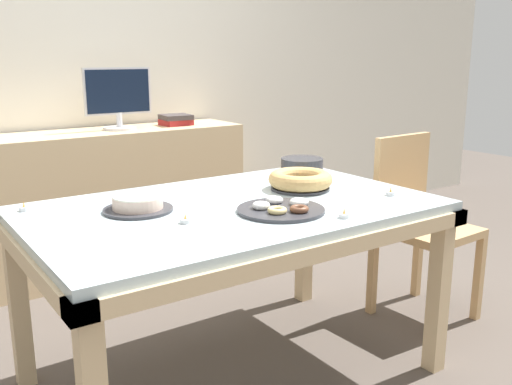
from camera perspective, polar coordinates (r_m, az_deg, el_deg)
The scene contains 15 objects.
ground_plane at distance 2.58m, azimuth -2.18°, elevation -17.80°, with size 12.00×12.00×0.00m, color #564C44.
wall_back at distance 3.87m, azimuth -17.45°, elevation 12.35°, with size 8.00×0.10×2.60m, color silver.
dining_table at distance 2.30m, azimuth -2.33°, elevation -3.27°, with size 1.63×1.02×0.76m.
chair at distance 3.07m, azimuth 15.79°, elevation -2.40°, with size 0.44×0.44×0.94m.
sideboard at distance 3.70m, azimuth -15.11°, elevation -0.93°, with size 1.83×0.44×0.89m.
computer_monitor at distance 3.64m, azimuth -13.62°, elevation 9.10°, with size 0.42×0.20×0.38m.
book_stack at distance 3.82m, azimuth -8.01°, elevation 7.22°, with size 0.20×0.19×0.07m.
cake_chocolate_round at distance 2.21m, azimuth -11.73°, elevation -1.15°, with size 0.26×0.26×0.06m.
cake_golden_bundt at distance 2.52m, azimuth 4.46°, elevation 1.23°, with size 0.28×0.28×0.08m.
pastry_platter at distance 2.17m, azimuth 2.55°, elevation -1.62°, with size 0.33×0.33×0.04m.
plate_stack at distance 2.86m, azimuth 4.62°, elevation 2.65°, with size 0.21×0.21×0.08m.
tealight_near_cakes at distance 2.03m, azimuth -7.07°, elevation -2.79°, with size 0.04×0.04×0.04m.
tealight_near_front at distance 2.35m, azimuth -22.17°, elevation -1.48°, with size 0.04×0.04×0.04m.
tealight_right_edge at distance 2.48m, azimuth 13.30°, elevation -0.07°, with size 0.04×0.04×0.04m.
tealight_left_edge at distance 2.11m, azimuth 8.80°, elevation -2.27°, with size 0.04×0.04×0.04m.
Camera 1 is at (-1.18, -1.86, 1.34)m, focal length 40.00 mm.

